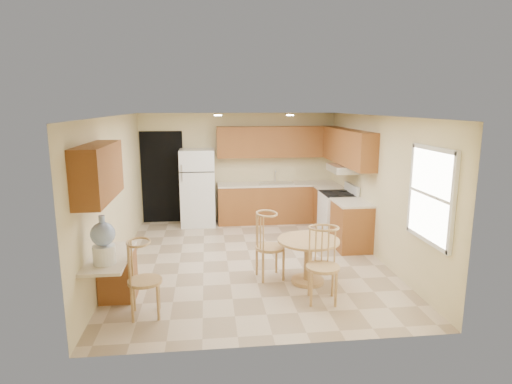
{
  "coord_description": "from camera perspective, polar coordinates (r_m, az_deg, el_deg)",
  "views": [
    {
      "loc": [
        -0.72,
        -7.1,
        2.68
      ],
      "look_at": [
        0.13,
        0.3,
        1.16
      ],
      "focal_mm": 30.0,
      "sensor_mm": 36.0,
      "label": 1
    }
  ],
  "objects": [
    {
      "name": "upper_cab_right",
      "position": [
        8.81,
        12.11,
        5.89
      ],
      "size": [
        0.33,
        2.42,
        0.7
      ],
      "primitive_type": "cube",
      "color": "brown",
      "rests_on": "wall_right"
    },
    {
      "name": "upper_cab_left",
      "position": [
        5.73,
        -20.25,
        2.5
      ],
      "size": [
        0.33,
        1.4,
        0.7
      ],
      "primitive_type": "cube",
      "color": "brown",
      "rests_on": "wall_left"
    },
    {
      "name": "wall_back",
      "position": [
        9.98,
        -2.35,
        3.3
      ],
      "size": [
        4.5,
        0.02,
        2.5
      ],
      "primitive_type": "cube",
      "color": "beige",
      "rests_on": "floor"
    },
    {
      "name": "counter_back",
      "position": [
        9.85,
        2.89,
        1.06
      ],
      "size": [
        2.75,
        0.63,
        0.04
      ],
      "primitive_type": "cube",
      "color": "beige",
      "rests_on": "base_cab_back"
    },
    {
      "name": "floor",
      "position": [
        7.63,
        -0.71,
        -9.03
      ],
      "size": [
        5.5,
        5.5,
        0.0
      ],
      "primitive_type": "plane",
      "color": "#C3AB8D",
      "rests_on": "ground"
    },
    {
      "name": "counter_right_b",
      "position": [
        8.16,
        12.73,
        -1.41
      ],
      "size": [
        0.63,
        0.8,
        0.04
      ],
      "primitive_type": "cube",
      "color": "beige",
      "rests_on": "base_cab_right_b"
    },
    {
      "name": "dining_table",
      "position": [
        6.6,
        6.97,
        -8.25
      ],
      "size": [
        0.93,
        0.93,
        0.69
      ],
      "rotation": [
        0.0,
        0.0,
        0.3
      ],
      "color": "tan",
      "rests_on": "floor"
    },
    {
      "name": "sink",
      "position": [
        9.84,
        2.74,
        1.19
      ],
      "size": [
        0.78,
        0.44,
        0.01
      ],
      "primitive_type": "cube",
      "color": "silver",
      "rests_on": "counter_back"
    },
    {
      "name": "can_light_a",
      "position": [
        8.31,
        -5.1,
        10.16
      ],
      "size": [
        0.14,
        0.14,
        0.02
      ],
      "primitive_type": "cylinder",
      "color": "white",
      "rests_on": "ceiling"
    },
    {
      "name": "desk_top",
      "position": [
        5.88,
        -18.92,
        -8.27
      ],
      "size": [
        0.5,
        1.2,
        0.04
      ],
      "primitive_type": "cube",
      "color": "beige",
      "rests_on": "desk_pedestal"
    },
    {
      "name": "wall_right",
      "position": [
        7.83,
        15.87,
        0.58
      ],
      "size": [
        0.02,
        5.5,
        2.5
      ],
      "primitive_type": "cube",
      "color": "beige",
      "rests_on": "floor"
    },
    {
      "name": "base_cab_right_a",
      "position": [
        9.61,
        9.78,
        -2.13
      ],
      "size": [
        0.6,
        0.59,
        0.87
      ],
      "primitive_type": "cube",
      "color": "brown",
      "rests_on": "floor"
    },
    {
      "name": "refrigerator",
      "position": [
        9.68,
        -7.79,
        0.59
      ],
      "size": [
        0.76,
        0.74,
        1.72
      ],
      "color": "white",
      "rests_on": "floor"
    },
    {
      "name": "counter_right_a",
      "position": [
        9.52,
        9.87,
        0.54
      ],
      "size": [
        0.63,
        0.59,
        0.04
      ],
      "primitive_type": "cube",
      "color": "beige",
      "rests_on": "base_cab_right_a"
    },
    {
      "name": "chair_table_b",
      "position": [
        5.87,
        9.21,
        -8.96
      ],
      "size": [
        0.46,
        0.47,
        1.05
      ],
      "rotation": [
        0.0,
        0.0,
        2.98
      ],
      "color": "tan",
      "rests_on": "floor"
    },
    {
      "name": "stove",
      "position": [
        8.97,
        10.83,
        -2.93
      ],
      "size": [
        0.65,
        0.76,
        1.09
      ],
      "color": "white",
      "rests_on": "floor"
    },
    {
      "name": "base_cab_right_b",
      "position": [
        8.28,
        12.59,
        -4.48
      ],
      "size": [
        0.6,
        0.8,
        0.87
      ],
      "primitive_type": "cube",
      "color": "brown",
      "rests_on": "floor"
    },
    {
      "name": "upper_cab_back",
      "position": [
        9.85,
        2.81,
        6.7
      ],
      "size": [
        2.75,
        0.33,
        0.7
      ],
      "primitive_type": "cube",
      "color": "brown",
      "rests_on": "wall_back"
    },
    {
      "name": "chair_desk",
      "position": [
        5.61,
        -14.8,
        -10.53
      ],
      "size": [
        0.44,
        0.57,
        1.0
      ],
      "rotation": [
        0.0,
        0.0,
        -1.48
      ],
      "color": "tan",
      "rests_on": "floor"
    },
    {
      "name": "chair_table_a",
      "position": [
        6.58,
        2.01,
        -6.52
      ],
      "size": [
        0.46,
        0.6,
        1.05
      ],
      "rotation": [
        0.0,
        0.0,
        -1.39
      ],
      "color": "tan",
      "rests_on": "floor"
    },
    {
      "name": "base_cab_back",
      "position": [
        9.94,
        2.86,
        -1.51
      ],
      "size": [
        2.75,
        0.6,
        0.87
      ],
      "primitive_type": "cube",
      "color": "brown",
      "rests_on": "floor"
    },
    {
      "name": "wall_left",
      "position": [
        7.4,
        -18.33,
        -0.18
      ],
      "size": [
        0.02,
        5.5,
        2.5
      ],
      "primitive_type": "cube",
      "color": "beige",
      "rests_on": "floor"
    },
    {
      "name": "can_light_b",
      "position": [
        8.46,
        4.57,
        10.19
      ],
      "size": [
        0.14,
        0.14,
        0.02
      ],
      "primitive_type": "cylinder",
      "color": "white",
      "rests_on": "ceiling"
    },
    {
      "name": "doorway",
      "position": [
        10.03,
        -12.36,
        1.92
      ],
      "size": [
        0.9,
        0.02,
        2.1
      ],
      "primitive_type": "cube",
      "color": "black",
      "rests_on": "floor"
    },
    {
      "name": "ceiling",
      "position": [
        7.14,
        -0.76,
        10.1
      ],
      "size": [
        4.5,
        5.5,
        0.02
      ],
      "primitive_type": "cube",
      "color": "white",
      "rests_on": "wall_back"
    },
    {
      "name": "desk_pedestal",
      "position": [
        6.36,
        -17.96,
        -10.43
      ],
      "size": [
        0.48,
        0.42,
        0.72
      ],
      "primitive_type": "cube",
      "color": "brown",
      "rests_on": "floor"
    },
    {
      "name": "water_crock",
      "position": [
        5.54,
        -19.68,
        -6.31
      ],
      "size": [
        0.29,
        0.29,
        0.61
      ],
      "color": "white",
      "rests_on": "desk_top"
    },
    {
      "name": "range_hood",
      "position": [
        8.81,
        11.53,
        3.09
      ],
      "size": [
        0.5,
        0.76,
        0.14
      ],
      "primitive_type": "cube",
      "color": "silver",
      "rests_on": "upper_cab_right"
    },
    {
      "name": "window",
      "position": [
        6.14,
        22.32,
        -0.41
      ],
      "size": [
        0.06,
        1.12,
        1.3
      ],
      "color": "white",
      "rests_on": "wall_right"
    },
    {
      "name": "wall_front",
      "position": [
        4.64,
        2.75,
        -6.42
      ],
      "size": [
        4.5,
        0.02,
        2.5
      ],
      "primitive_type": "cube",
      "color": "beige",
      "rests_on": "floor"
    }
  ]
}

